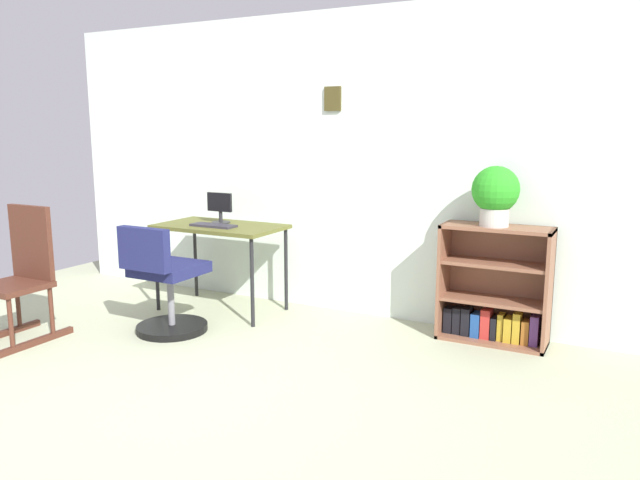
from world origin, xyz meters
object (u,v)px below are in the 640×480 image
object	(u,v)px
desk	(220,232)
bookshelf_low	(495,292)
monitor	(220,208)
keyboard	(213,225)
office_chair	(165,286)
rocking_chair	(22,274)
potted_plant_on_shelf	(495,193)

from	to	relation	value
desk	bookshelf_low	bearing A→B (deg)	7.93
monitor	keyboard	distance (m)	0.21
desk	monitor	xyz separation A→B (m)	(-0.05, 0.07, 0.19)
desk	office_chair	distance (m)	0.73
monitor	rocking_chair	xyz separation A→B (m)	(-0.78, -1.29, -0.37)
office_chair	potted_plant_on_shelf	bearing A→B (deg)	23.25
office_chair	bookshelf_low	xyz separation A→B (m)	(2.15, 0.97, -0.00)
keyboard	potted_plant_on_shelf	distance (m)	2.17
monitor	bookshelf_low	distance (m)	2.26
desk	monitor	bearing A→B (deg)	124.98
bookshelf_low	desk	bearing A→B (deg)	-172.07
desk	monitor	size ratio (longest dim) A/B	4.04
monitor	potted_plant_on_shelf	size ratio (longest dim) A/B	0.61
bookshelf_low	potted_plant_on_shelf	distance (m)	0.70
potted_plant_on_shelf	desk	bearing A→B (deg)	-173.39
desk	office_chair	world-z (taller)	office_chair
office_chair	rocking_chair	distance (m)	0.99
rocking_chair	potted_plant_on_shelf	bearing A→B (deg)	26.39
potted_plant_on_shelf	bookshelf_low	bearing A→B (deg)	70.30
office_chair	keyboard	bearing A→B (deg)	88.56
rocking_chair	monitor	bearing A→B (deg)	58.90
keyboard	office_chair	world-z (taller)	office_chair
monitor	office_chair	size ratio (longest dim) A/B	0.31
desk	potted_plant_on_shelf	distance (m)	2.18
keyboard	bookshelf_low	bearing A→B (deg)	10.54
monitor	keyboard	world-z (taller)	monitor
keyboard	bookshelf_low	distance (m)	2.20
rocking_chair	potted_plant_on_shelf	world-z (taller)	potted_plant_on_shelf
rocking_chair	bookshelf_low	distance (m)	3.34
bookshelf_low	potted_plant_on_shelf	bearing A→B (deg)	-109.70
bookshelf_low	potted_plant_on_shelf	world-z (taller)	potted_plant_on_shelf
desk	potted_plant_on_shelf	bearing A→B (deg)	6.61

